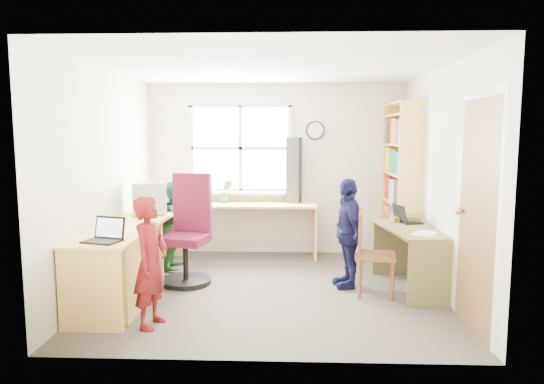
# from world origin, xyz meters

# --- Properties ---
(room) EXTENTS (3.64, 3.44, 2.44)m
(room) POSITION_xyz_m (0.01, 0.10, 1.22)
(room) COLOR #463F37
(room) RESTS_ON ground
(l_desk) EXTENTS (2.38, 2.95, 0.75)m
(l_desk) POSITION_xyz_m (-1.31, -0.28, 0.46)
(l_desk) COLOR #FFCB65
(l_desk) RESTS_ON ground
(right_desk) EXTENTS (0.69, 1.25, 0.68)m
(right_desk) POSITION_xyz_m (1.54, 0.08, 0.50)
(right_desk) COLOR olive
(right_desk) RESTS_ON ground
(bookshelf) EXTENTS (0.30, 1.02, 2.10)m
(bookshelf) POSITION_xyz_m (1.65, 1.19, 1.00)
(bookshelf) COLOR #FFCB65
(bookshelf) RESTS_ON ground
(swivel_chair) EXTENTS (0.68, 0.68, 1.24)m
(swivel_chair) POSITION_xyz_m (-0.96, 0.26, 0.53)
(swivel_chair) COLOR black
(swivel_chair) RESTS_ON ground
(wooden_chair) EXTENTS (0.45, 0.45, 0.90)m
(wooden_chair) POSITION_xyz_m (1.05, -0.12, 0.49)
(wooden_chair) COLOR brown
(wooden_chair) RESTS_ON ground
(crt_monitor) EXTENTS (0.47, 0.44, 0.38)m
(crt_monitor) POSITION_xyz_m (-1.47, 0.48, 0.94)
(crt_monitor) COLOR #A7A8AC
(crt_monitor) RESTS_ON l_desk
(laptop_left) EXTENTS (0.36, 0.33, 0.21)m
(laptop_left) POSITION_xyz_m (-1.44, -0.98, 0.80)
(laptop_left) COLOR black
(laptop_left) RESTS_ON l_desk
(laptop_right) EXTENTS (0.32, 0.36, 0.21)m
(laptop_right) POSITION_xyz_m (1.53, 0.41, 0.73)
(laptop_right) COLOR black
(laptop_right) RESTS_ON right_desk
(speaker_a) EXTENTS (0.11, 0.11, 0.18)m
(speaker_a) POSITION_xyz_m (-1.46, 0.33, 0.84)
(speaker_a) COLOR black
(speaker_a) RESTS_ON l_desk
(speaker_b) EXTENTS (0.09, 0.09, 0.16)m
(speaker_b) POSITION_xyz_m (-1.50, 0.88, 0.83)
(speaker_b) COLOR black
(speaker_b) RESTS_ON l_desk
(cd_tower) EXTENTS (0.22, 0.21, 0.90)m
(cd_tower) POSITION_xyz_m (0.26, 1.53, 1.20)
(cd_tower) COLOR black
(cd_tower) RESTS_ON l_desk
(game_box) EXTENTS (0.29, 0.29, 0.06)m
(game_box) POSITION_xyz_m (1.55, 0.54, 0.71)
(game_box) COLOR red
(game_box) RESTS_ON right_desk
(paper_a) EXTENTS (0.34, 0.38, 0.00)m
(paper_a) POSITION_xyz_m (-1.44, -0.43, 0.75)
(paper_a) COLOR white
(paper_a) RESTS_ON l_desk
(paper_b) EXTENTS (0.32, 0.34, 0.00)m
(paper_b) POSITION_xyz_m (1.59, -0.21, 0.69)
(paper_b) COLOR white
(paper_b) RESTS_ON right_desk
(potted_plant) EXTENTS (0.20, 0.17, 0.32)m
(potted_plant) POSITION_xyz_m (-0.68, 1.48, 0.91)
(potted_plant) COLOR #2C7030
(potted_plant) RESTS_ON l_desk
(person_red) EXTENTS (0.35, 0.47, 1.16)m
(person_red) POSITION_xyz_m (-1.02, -1.06, 0.58)
(person_red) COLOR maroon
(person_red) RESTS_ON ground
(person_green) EXTENTS (0.44, 0.55, 1.12)m
(person_green) POSITION_xyz_m (-1.23, 0.83, 0.56)
(person_green) COLOR #2A6933
(person_green) RESTS_ON ground
(person_navy) EXTENTS (0.42, 0.76, 1.22)m
(person_navy) POSITION_xyz_m (0.84, 0.14, 0.61)
(person_navy) COLOR #13143C
(person_navy) RESTS_ON ground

